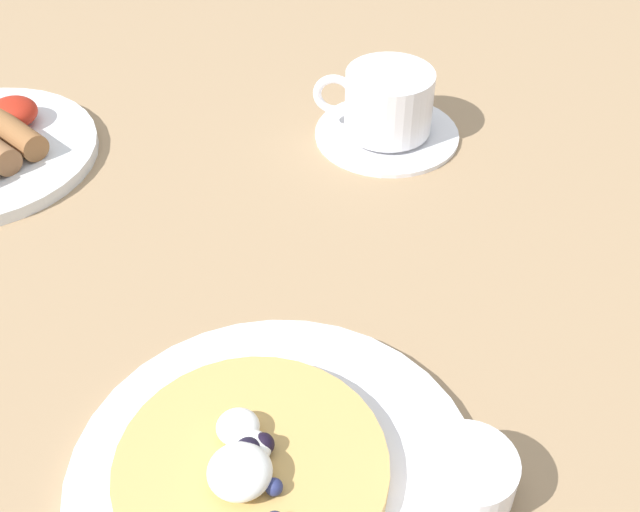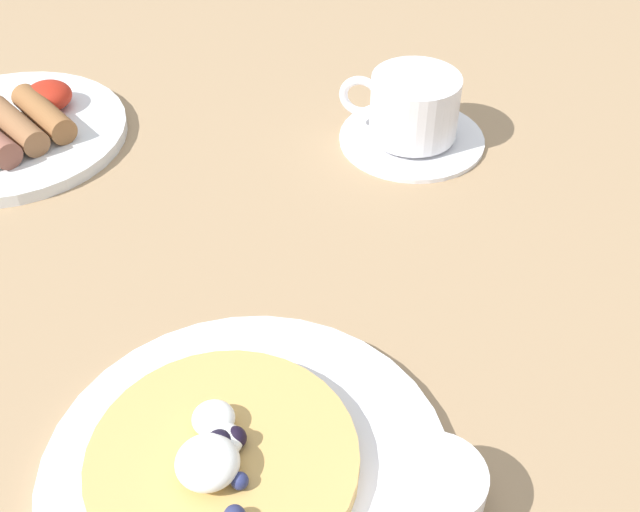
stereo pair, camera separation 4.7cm
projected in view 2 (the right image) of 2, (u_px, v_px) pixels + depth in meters
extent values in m
cube|color=#9A7C59|center=(331.00, 306.00, 0.62)|extent=(2.06, 1.31, 0.03)
cylinder|color=white|center=(247.00, 471.00, 0.48)|extent=(0.25, 0.25, 0.01)
cylinder|color=tan|center=(223.00, 461.00, 0.47)|extent=(0.16, 0.16, 0.01)
sphere|color=#C11D3E|center=(223.00, 443.00, 0.47)|extent=(0.01, 0.01, 0.01)
sphere|color=navy|center=(196.00, 460.00, 0.46)|extent=(0.01, 0.01, 0.01)
sphere|color=navy|center=(240.00, 481.00, 0.45)|extent=(0.01, 0.01, 0.01)
sphere|color=black|center=(220.00, 444.00, 0.47)|extent=(0.02, 0.02, 0.02)
sphere|color=black|center=(235.00, 438.00, 0.47)|extent=(0.01, 0.01, 0.01)
ellipsoid|color=white|center=(208.00, 462.00, 0.45)|extent=(0.04, 0.04, 0.02)
ellipsoid|color=white|center=(213.00, 418.00, 0.48)|extent=(0.03, 0.03, 0.02)
ellipsoid|color=white|center=(223.00, 440.00, 0.47)|extent=(0.02, 0.02, 0.01)
cylinder|color=white|center=(435.00, 487.00, 0.45)|extent=(0.06, 0.06, 0.03)
cylinder|color=brown|center=(436.00, 482.00, 0.45)|extent=(0.05, 0.05, 0.00)
cylinder|color=silver|center=(10.00, 134.00, 0.76)|extent=(0.22, 0.22, 0.01)
cylinder|color=brown|center=(44.00, 114.00, 0.75)|extent=(0.07, 0.09, 0.03)
cylinder|color=brown|center=(15.00, 125.00, 0.73)|extent=(0.07, 0.09, 0.03)
ellipsoid|color=#B32515|center=(48.00, 96.00, 0.77)|extent=(0.05, 0.05, 0.03)
cylinder|color=white|center=(412.00, 137.00, 0.76)|extent=(0.14, 0.14, 0.01)
cylinder|color=white|center=(415.00, 106.00, 0.73)|extent=(0.08, 0.08, 0.06)
torus|color=white|center=(361.00, 96.00, 0.74)|extent=(0.04, 0.02, 0.04)
cylinder|color=brown|center=(416.00, 88.00, 0.72)|extent=(0.07, 0.07, 0.00)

